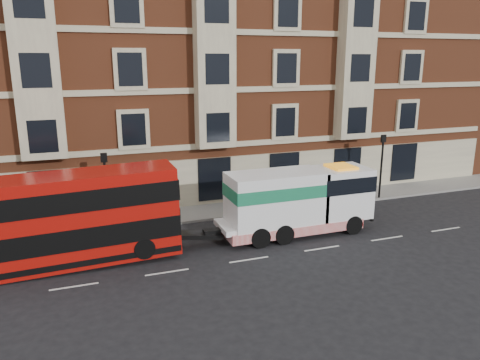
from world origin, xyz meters
TOP-DOWN VIEW (x-y plane):
  - ground at (0.00, 0.00)m, footprint 120.00×120.00m
  - sidewalk at (0.00, 7.50)m, footprint 90.00×3.00m
  - victorian_terrace at (0.50, 15.00)m, footprint 45.00×12.00m
  - lamp_post_west at (-6.00, 6.20)m, footprint 0.35×0.15m
  - lamp_post_east at (12.00, 6.20)m, footprint 0.35×0.15m
  - double_decker_bus at (-8.42, 2.34)m, footprint 10.77×2.47m
  - tow_truck at (3.64, 2.34)m, footprint 8.62×2.55m
  - pedestrian at (-11.49, 7.70)m, footprint 0.70×0.60m

SIDE VIEW (x-z plane):
  - ground at x=0.00m, z-range 0.00..0.00m
  - sidewalk at x=0.00m, z-range 0.00..0.15m
  - pedestrian at x=-11.49m, z-range 0.15..1.78m
  - tow_truck at x=3.64m, z-range 0.11..3.70m
  - double_decker_bus at x=-8.42m, z-range 0.13..4.49m
  - lamp_post_west at x=-6.00m, z-range 0.50..4.85m
  - lamp_post_east at x=12.00m, z-range 0.50..4.85m
  - victorian_terrace at x=0.50m, z-range -0.13..20.27m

